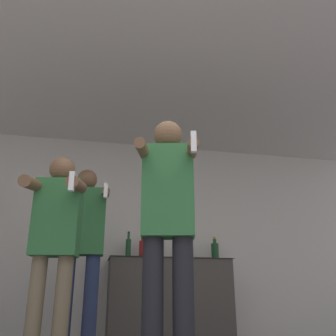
{
  "coord_description": "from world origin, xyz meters",
  "views": [
    {
      "loc": [
        -0.46,
        -1.54,
        0.47
      ],
      "look_at": [
        0.05,
        0.98,
        1.39
      ],
      "focal_mm": 40.0,
      "sensor_mm": 36.0,
      "label": 1
    }
  ],
  "objects_px": {
    "person_woman_foreground": "(168,222)",
    "person_spectator_back": "(82,241)",
    "bottle_dark_rum": "(157,250)",
    "bottle_clear_vodka": "(142,249)",
    "bottle_red_label": "(186,251)",
    "person_man_side": "(55,234)",
    "bottle_green_wine": "(215,251)",
    "bottle_tall_gin": "(128,248)"
  },
  "relations": [
    {
      "from": "bottle_green_wine",
      "to": "person_man_side",
      "type": "distance_m",
      "value": 2.49
    },
    {
      "from": "bottle_green_wine",
      "to": "bottle_clear_vodka",
      "type": "bearing_deg",
      "value": 180.0
    },
    {
      "from": "bottle_tall_gin",
      "to": "person_man_side",
      "type": "bearing_deg",
      "value": -113.23
    },
    {
      "from": "bottle_clear_vodka",
      "to": "person_woman_foreground",
      "type": "height_order",
      "value": "person_woman_foreground"
    },
    {
      "from": "bottle_dark_rum",
      "to": "bottle_green_wine",
      "type": "relative_size",
      "value": 0.99
    },
    {
      "from": "bottle_dark_rum",
      "to": "bottle_green_wine",
      "type": "bearing_deg",
      "value": -0.0
    },
    {
      "from": "bottle_green_wine",
      "to": "person_man_side",
      "type": "height_order",
      "value": "person_man_side"
    },
    {
      "from": "bottle_red_label",
      "to": "bottle_clear_vodka",
      "type": "height_order",
      "value": "bottle_clear_vodka"
    },
    {
      "from": "bottle_red_label",
      "to": "bottle_dark_rum",
      "type": "bearing_deg",
      "value": 180.0
    },
    {
      "from": "person_man_side",
      "to": "person_woman_foreground",
      "type": "bearing_deg",
      "value": -30.22
    },
    {
      "from": "bottle_dark_rum",
      "to": "person_spectator_back",
      "type": "bearing_deg",
      "value": -137.94
    },
    {
      "from": "bottle_green_wine",
      "to": "person_woman_foreground",
      "type": "xyz_separation_m",
      "value": [
        -1.05,
        -2.13,
        -0.09
      ]
    },
    {
      "from": "person_man_side",
      "to": "person_spectator_back",
      "type": "distance_m",
      "value": 0.9
    },
    {
      "from": "bottle_green_wine",
      "to": "person_woman_foreground",
      "type": "relative_size",
      "value": 0.17
    },
    {
      "from": "bottle_green_wine",
      "to": "bottle_tall_gin",
      "type": "distance_m",
      "value": 1.11
    },
    {
      "from": "bottle_clear_vodka",
      "to": "person_woman_foreground",
      "type": "relative_size",
      "value": 0.18
    },
    {
      "from": "bottle_clear_vodka",
      "to": "person_man_side",
      "type": "relative_size",
      "value": 0.2
    },
    {
      "from": "bottle_dark_rum",
      "to": "person_woman_foreground",
      "type": "relative_size",
      "value": 0.17
    },
    {
      "from": "bottle_dark_rum",
      "to": "bottle_green_wine",
      "type": "xyz_separation_m",
      "value": [
        0.75,
        -0.0,
        0.0
      ]
    },
    {
      "from": "bottle_clear_vodka",
      "to": "bottle_green_wine",
      "type": "bearing_deg",
      "value": 0.0
    },
    {
      "from": "bottle_red_label",
      "to": "bottle_clear_vodka",
      "type": "distance_m",
      "value": 0.56
    },
    {
      "from": "bottle_dark_rum",
      "to": "person_man_side",
      "type": "relative_size",
      "value": 0.19
    },
    {
      "from": "bottle_tall_gin",
      "to": "bottle_clear_vodka",
      "type": "bearing_deg",
      "value": -0.0
    },
    {
      "from": "bottle_clear_vodka",
      "to": "person_man_side",
      "type": "distance_m",
      "value": 1.91
    },
    {
      "from": "bottle_dark_rum",
      "to": "person_man_side",
      "type": "xyz_separation_m",
      "value": [
        -1.08,
        -1.68,
        -0.12
      ]
    },
    {
      "from": "bottle_tall_gin",
      "to": "person_woman_foreground",
      "type": "relative_size",
      "value": 0.19
    },
    {
      "from": "bottle_tall_gin",
      "to": "person_spectator_back",
      "type": "xyz_separation_m",
      "value": [
        -0.53,
        -0.8,
        -0.06
      ]
    },
    {
      "from": "bottle_red_label",
      "to": "person_woman_foreground",
      "type": "height_order",
      "value": "person_woman_foreground"
    },
    {
      "from": "person_spectator_back",
      "to": "bottle_clear_vodka",
      "type": "bearing_deg",
      "value": 48.6
    },
    {
      "from": "person_man_side",
      "to": "person_spectator_back",
      "type": "height_order",
      "value": "person_spectator_back"
    },
    {
      "from": "bottle_red_label",
      "to": "bottle_green_wine",
      "type": "relative_size",
      "value": 0.92
    },
    {
      "from": "bottle_tall_gin",
      "to": "bottle_clear_vodka",
      "type": "relative_size",
      "value": 1.08
    },
    {
      "from": "person_woman_foreground",
      "to": "bottle_dark_rum",
      "type": "bearing_deg",
      "value": 82.16
    },
    {
      "from": "bottle_tall_gin",
      "to": "person_man_side",
      "type": "distance_m",
      "value": 1.83
    },
    {
      "from": "bottle_dark_rum",
      "to": "bottle_clear_vodka",
      "type": "relative_size",
      "value": 0.97
    },
    {
      "from": "person_woman_foreground",
      "to": "person_spectator_back",
      "type": "height_order",
      "value": "person_spectator_back"
    },
    {
      "from": "bottle_clear_vodka",
      "to": "person_spectator_back",
      "type": "distance_m",
      "value": 1.07
    },
    {
      "from": "person_man_side",
      "to": "bottle_clear_vodka",
      "type": "bearing_deg",
      "value": 61.94
    },
    {
      "from": "person_woman_foreground",
      "to": "person_man_side",
      "type": "bearing_deg",
      "value": 149.78
    },
    {
      "from": "person_woman_foreground",
      "to": "person_man_side",
      "type": "height_order",
      "value": "person_woman_foreground"
    },
    {
      "from": "bottle_dark_rum",
      "to": "bottle_red_label",
      "type": "distance_m",
      "value": 0.38
    },
    {
      "from": "bottle_red_label",
      "to": "bottle_green_wine",
      "type": "height_order",
      "value": "bottle_green_wine"
    }
  ]
}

